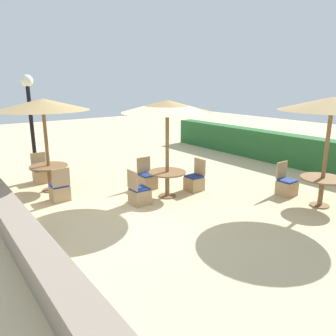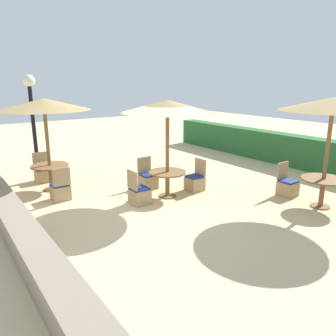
{
  "view_description": "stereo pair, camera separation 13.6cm",
  "coord_description": "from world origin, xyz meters",
  "px_view_note": "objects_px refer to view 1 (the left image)",
  "views": [
    {
      "loc": [
        6.71,
        -4.41,
        3.14
      ],
      "look_at": [
        0.0,
        0.6,
        0.9
      ],
      "focal_mm": 35.0,
      "sensor_mm": 36.0,
      "label": 1
    },
    {
      "loc": [
        6.79,
        -4.3,
        3.14
      ],
      "look_at": [
        0.0,
        0.6,
        0.9
      ],
      "focal_mm": 35.0,
      "sensor_mm": 36.0,
      "label": 2
    }
  ],
  "objects_px": {
    "lamp_post": "(30,107)",
    "patio_chair_front_left_east": "(60,191)",
    "parasol_center": "(167,107)",
    "patio_chair_center_south": "(139,195)",
    "round_table_back_right": "(322,184)",
    "round_table_front_left": "(49,171)",
    "round_table_center": "(167,177)",
    "patio_chair_center_west": "(147,180)",
    "patio_chair_back_right_west": "(286,186)",
    "patio_chair_front_left_west": "(41,174)",
    "parasol_front_left": "(43,105)",
    "patio_chair_center_north": "(195,182)",
    "parasol_back_right": "(332,104)"
  },
  "relations": [
    {
      "from": "round_table_center",
      "to": "patio_chair_center_west",
      "type": "bearing_deg",
      "value": -176.56
    },
    {
      "from": "round_table_back_right",
      "to": "patio_chair_front_left_west",
      "type": "xyz_separation_m",
      "value": [
        -6.41,
        -5.15,
        -0.34
      ]
    },
    {
      "from": "round_table_back_right",
      "to": "round_table_front_left",
      "type": "xyz_separation_m",
      "value": [
        -5.42,
        -5.18,
        -0.0
      ]
    },
    {
      "from": "lamp_post",
      "to": "patio_chair_front_left_east",
      "type": "bearing_deg",
      "value": -0.56
    },
    {
      "from": "parasol_center",
      "to": "patio_chair_front_left_east",
      "type": "bearing_deg",
      "value": -120.69
    },
    {
      "from": "round_table_back_right",
      "to": "round_table_center",
      "type": "distance_m",
      "value": 4.01
    },
    {
      "from": "round_table_front_left",
      "to": "patio_chair_front_left_east",
      "type": "bearing_deg",
      "value": -3.04
    },
    {
      "from": "patio_chair_center_west",
      "to": "patio_chair_front_left_east",
      "type": "bearing_deg",
      "value": -12.79
    },
    {
      "from": "lamp_post",
      "to": "patio_chair_front_left_east",
      "type": "xyz_separation_m",
      "value": [
        2.25,
        -0.02,
        -2.09
      ]
    },
    {
      "from": "round_table_back_right",
      "to": "patio_chair_center_south",
      "type": "relative_size",
      "value": 1.17
    },
    {
      "from": "patio_chair_front_left_west",
      "to": "patio_chair_center_north",
      "type": "bearing_deg",
      "value": 133.98
    },
    {
      "from": "patio_chair_front_left_east",
      "to": "parasol_center",
      "type": "relative_size",
      "value": 0.35
    },
    {
      "from": "patio_chair_front_left_west",
      "to": "patio_chair_center_north",
      "type": "distance_m",
      "value": 4.88
    },
    {
      "from": "round_table_back_right",
      "to": "round_table_center",
      "type": "height_order",
      "value": "round_table_back_right"
    },
    {
      "from": "round_table_center",
      "to": "patio_chair_center_west",
      "type": "xyz_separation_m",
      "value": [
        -0.93,
        -0.06,
        -0.3
      ]
    },
    {
      "from": "lamp_post",
      "to": "round_table_back_right",
      "type": "relative_size",
      "value": 3.05
    },
    {
      "from": "parasol_center",
      "to": "patio_chair_center_north",
      "type": "xyz_separation_m",
      "value": [
        0.04,
        0.97,
        -2.22
      ]
    },
    {
      "from": "round_table_center",
      "to": "patio_chair_front_left_east",
      "type": "bearing_deg",
      "value": -120.69
    },
    {
      "from": "lamp_post",
      "to": "patio_chair_center_west",
      "type": "bearing_deg",
      "value": 40.86
    },
    {
      "from": "lamp_post",
      "to": "parasol_front_left",
      "type": "height_order",
      "value": "lamp_post"
    },
    {
      "from": "lamp_post",
      "to": "round_table_front_left",
      "type": "relative_size",
      "value": 3.09
    },
    {
      "from": "round_table_center",
      "to": "patio_chair_center_west",
      "type": "relative_size",
      "value": 1.1
    },
    {
      "from": "patio_chair_front_left_west",
      "to": "round_table_center",
      "type": "distance_m",
      "value": 4.24
    },
    {
      "from": "patio_chair_back_right_west",
      "to": "patio_chair_front_left_west",
      "type": "bearing_deg",
      "value": -46.03
    },
    {
      "from": "patio_chair_front_left_west",
      "to": "patio_chair_front_left_east",
      "type": "bearing_deg",
      "value": 87.39
    },
    {
      "from": "patio_chair_center_west",
      "to": "patio_chair_center_south",
      "type": "xyz_separation_m",
      "value": [
        0.97,
        -0.89,
        0.0
      ]
    },
    {
      "from": "round_table_back_right",
      "to": "patio_chair_back_right_west",
      "type": "height_order",
      "value": "patio_chair_back_right_west"
    },
    {
      "from": "patio_chair_back_right_west",
      "to": "round_table_front_left",
      "type": "height_order",
      "value": "patio_chair_back_right_west"
    },
    {
      "from": "parasol_back_right",
      "to": "patio_chair_center_west",
      "type": "height_order",
      "value": "parasol_back_right"
    },
    {
      "from": "patio_chair_back_right_west",
      "to": "parasol_front_left",
      "type": "xyz_separation_m",
      "value": [
        -4.39,
        -5.22,
        2.23
      ]
    },
    {
      "from": "patio_chair_front_left_west",
      "to": "patio_chair_center_north",
      "type": "relative_size",
      "value": 1.0
    },
    {
      "from": "round_table_back_right",
      "to": "patio_chair_back_right_west",
      "type": "bearing_deg",
      "value": 177.7
    },
    {
      "from": "patio_chair_center_west",
      "to": "patio_chair_center_south",
      "type": "height_order",
      "value": "same"
    },
    {
      "from": "round_table_front_left",
      "to": "round_table_back_right",
      "type": "bearing_deg",
      "value": 43.73
    },
    {
      "from": "parasol_center",
      "to": "round_table_center",
      "type": "relative_size",
      "value": 2.59
    },
    {
      "from": "parasol_center",
      "to": "patio_chair_center_north",
      "type": "distance_m",
      "value": 2.42
    },
    {
      "from": "parasol_front_left",
      "to": "patio_chair_front_left_west",
      "type": "relative_size",
      "value": 2.87
    },
    {
      "from": "lamp_post",
      "to": "round_table_front_left",
      "type": "bearing_deg",
      "value": 1.42
    },
    {
      "from": "lamp_post",
      "to": "patio_chair_center_south",
      "type": "relative_size",
      "value": 3.57
    },
    {
      "from": "patio_chair_front_left_west",
      "to": "patio_chair_center_south",
      "type": "bearing_deg",
      "value": 112.75
    },
    {
      "from": "round_table_front_left",
      "to": "patio_chair_front_left_west",
      "type": "bearing_deg",
      "value": 177.82
    },
    {
      "from": "patio_chair_center_west",
      "to": "round_table_center",
      "type": "bearing_deg",
      "value": 93.44
    },
    {
      "from": "patio_chair_center_west",
      "to": "patio_chair_center_south",
      "type": "distance_m",
      "value": 1.31
    },
    {
      "from": "round_table_center",
      "to": "patio_chair_center_north",
      "type": "relative_size",
      "value": 1.1
    },
    {
      "from": "parasol_front_left",
      "to": "patio_chair_front_left_east",
      "type": "distance_m",
      "value": 2.44
    },
    {
      "from": "round_table_front_left",
      "to": "round_table_center",
      "type": "relative_size",
      "value": 1.05
    },
    {
      "from": "patio_chair_back_right_west",
      "to": "patio_chair_front_left_west",
      "type": "xyz_separation_m",
      "value": [
        -5.38,
        -5.19,
        0.0
      ]
    },
    {
      "from": "parasol_center",
      "to": "round_table_center",
      "type": "height_order",
      "value": "parasol_center"
    },
    {
      "from": "parasol_center",
      "to": "patio_chair_center_south",
      "type": "relative_size",
      "value": 2.86
    },
    {
      "from": "patio_chair_front_left_east",
      "to": "patio_chair_back_right_west",
      "type": "bearing_deg",
      "value": -32.73
    }
  ]
}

